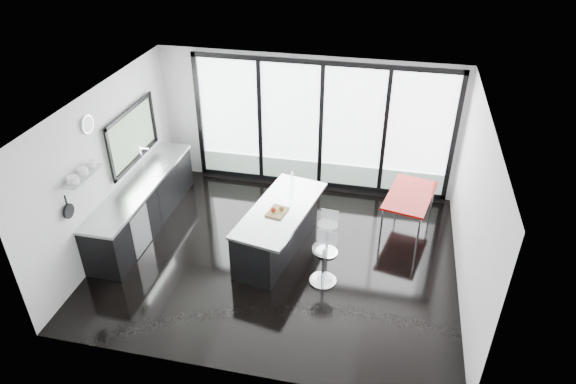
% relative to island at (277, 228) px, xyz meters
% --- Properties ---
extents(floor, '(6.00, 5.00, 0.00)m').
position_rel_island_xyz_m(floor, '(0.07, -0.21, -0.45)').
color(floor, black).
rests_on(floor, ground).
extents(ceiling, '(6.00, 5.00, 0.00)m').
position_rel_island_xyz_m(ceiling, '(0.07, -0.21, 2.35)').
color(ceiling, white).
rests_on(ceiling, wall_back).
extents(wall_back, '(6.00, 0.09, 2.80)m').
position_rel_island_xyz_m(wall_back, '(0.35, 2.25, 0.82)').
color(wall_back, silver).
rests_on(wall_back, ground).
extents(wall_front, '(6.00, 0.00, 2.80)m').
position_rel_island_xyz_m(wall_front, '(0.07, -2.71, 0.95)').
color(wall_front, silver).
rests_on(wall_front, ground).
extents(wall_left, '(0.26, 5.00, 2.80)m').
position_rel_island_xyz_m(wall_left, '(-2.90, 0.06, 1.11)').
color(wall_left, silver).
rests_on(wall_left, ground).
extents(wall_right, '(0.00, 5.00, 2.80)m').
position_rel_island_xyz_m(wall_right, '(3.07, -0.21, 0.95)').
color(wall_right, silver).
rests_on(wall_right, ground).
extents(counter_cabinets, '(0.69, 3.24, 1.36)m').
position_rel_island_xyz_m(counter_cabinets, '(-2.60, 0.19, 0.02)').
color(counter_cabinets, black).
rests_on(counter_cabinets, floor).
extents(island, '(1.30, 2.29, 1.15)m').
position_rel_island_xyz_m(island, '(0.00, 0.00, 0.00)').
color(island, black).
rests_on(island, floor).
extents(bar_stool_near, '(0.50, 0.50, 0.70)m').
position_rel_island_xyz_m(bar_stool_near, '(0.92, -0.69, -0.10)').
color(bar_stool_near, silver).
rests_on(bar_stool_near, floor).
extents(bar_stool_far, '(0.43, 0.43, 0.63)m').
position_rel_island_xyz_m(bar_stool_far, '(0.87, 0.06, -0.13)').
color(bar_stool_far, silver).
rests_on(bar_stool_far, floor).
extents(red_table, '(1.02, 1.46, 0.71)m').
position_rel_island_xyz_m(red_table, '(2.21, 1.17, -0.09)').
color(red_table, '#7D0300').
rests_on(red_table, floor).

